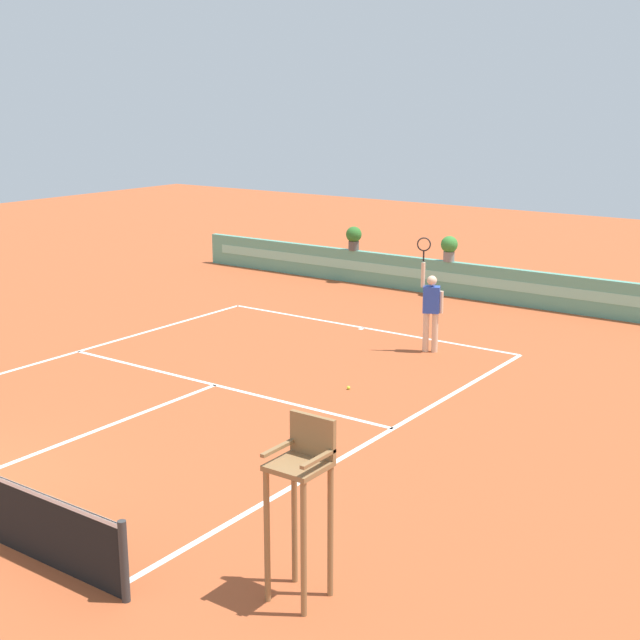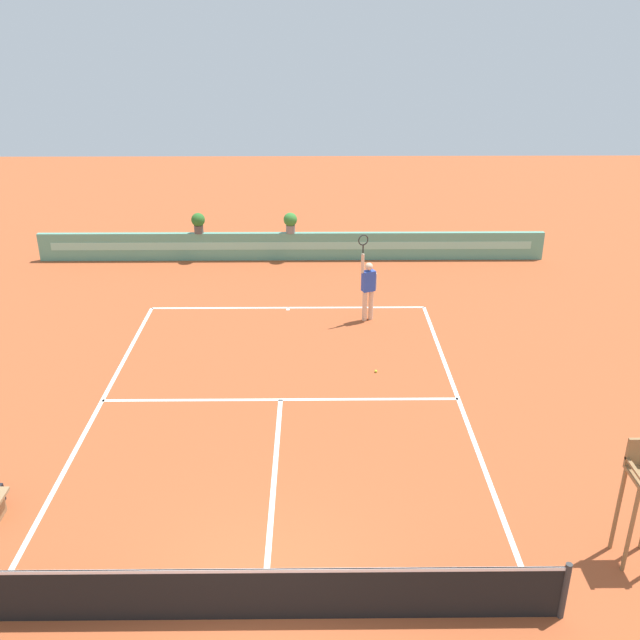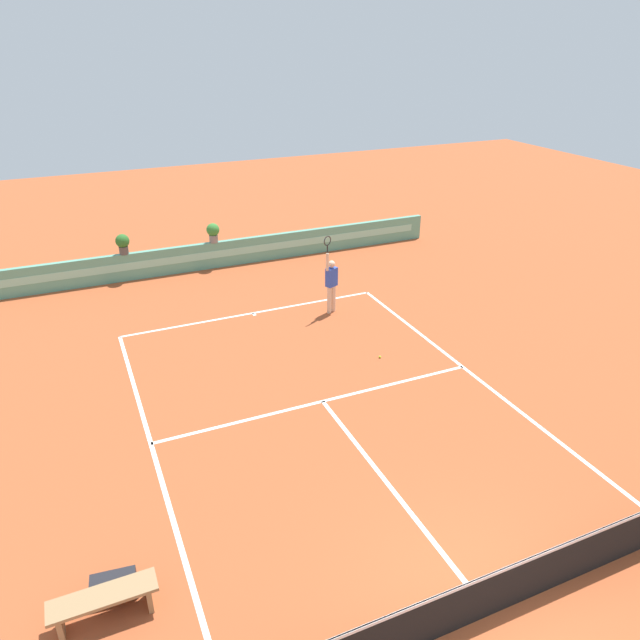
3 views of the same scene
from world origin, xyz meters
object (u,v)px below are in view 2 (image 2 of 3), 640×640
at_px(tennis_ball_near_baseline, 376,371).
at_px(potted_plant_left, 198,222).
at_px(potted_plant_centre, 290,221).
at_px(tennis_player, 368,286).

bearing_deg(tennis_ball_near_baseline, potted_plant_left, 122.81).
height_order(potted_plant_centre, potted_plant_left, same).
relative_size(tennis_player, potted_plant_centre, 3.57).
bearing_deg(tennis_ball_near_baseline, tennis_player, 89.71).
xyz_separation_m(tennis_player, tennis_ball_near_baseline, (-0.02, -3.26, -1.02)).
bearing_deg(tennis_player, potted_plant_centre, 113.60).
bearing_deg(potted_plant_centre, tennis_ball_near_baseline, -74.86).
bearing_deg(tennis_player, potted_plant_left, 136.04).
height_order(tennis_player, potted_plant_left, tennis_player).
xyz_separation_m(tennis_ball_near_baseline, potted_plant_centre, (-2.35, 8.67, 1.38)).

